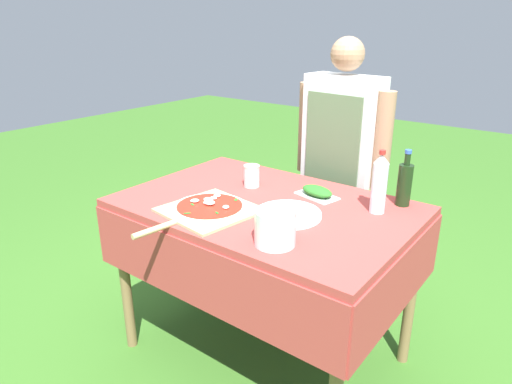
% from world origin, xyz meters
% --- Properties ---
extents(ground_plane, '(12.00, 12.00, 0.00)m').
position_xyz_m(ground_plane, '(0.00, 0.00, 0.00)').
color(ground_plane, '#386B23').
extents(prep_table, '(1.30, 0.88, 0.82)m').
position_xyz_m(prep_table, '(0.00, 0.00, 0.72)').
color(prep_table, '#A83D38').
rests_on(prep_table, ground).
extents(person_cook, '(0.56, 0.22, 1.51)m').
position_xyz_m(person_cook, '(0.03, 0.65, 0.89)').
color(person_cook, '#333D56').
rests_on(person_cook, ground).
extents(pizza_on_peel, '(0.40, 0.57, 0.05)m').
position_xyz_m(pizza_on_peel, '(-0.13, -0.23, 0.83)').
color(pizza_on_peel, '#D1B27F').
rests_on(pizza_on_peel, prep_table).
extents(oil_bottle, '(0.06, 0.06, 0.25)m').
position_xyz_m(oil_bottle, '(0.49, 0.35, 0.92)').
color(oil_bottle, black).
rests_on(oil_bottle, prep_table).
extents(water_bottle, '(0.06, 0.06, 0.27)m').
position_xyz_m(water_bottle, '(0.44, 0.21, 0.95)').
color(water_bottle, silver).
rests_on(water_bottle, prep_table).
extents(herb_container, '(0.21, 0.15, 0.05)m').
position_xyz_m(herb_container, '(0.14, 0.21, 0.84)').
color(herb_container, silver).
rests_on(herb_container, prep_table).
extents(mixing_tub, '(0.15, 0.15, 0.13)m').
position_xyz_m(mixing_tub, '(0.26, -0.30, 0.89)').
color(mixing_tub, silver).
rests_on(mixing_tub, prep_table).
extents(plate_stack, '(0.28, 0.28, 0.02)m').
position_xyz_m(plate_stack, '(0.16, -0.06, 0.83)').
color(plate_stack, white).
rests_on(plate_stack, prep_table).
extents(sauce_jar, '(0.08, 0.08, 0.11)m').
position_xyz_m(sauce_jar, '(-0.18, 0.13, 0.87)').
color(sauce_jar, silver).
rests_on(sauce_jar, prep_table).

